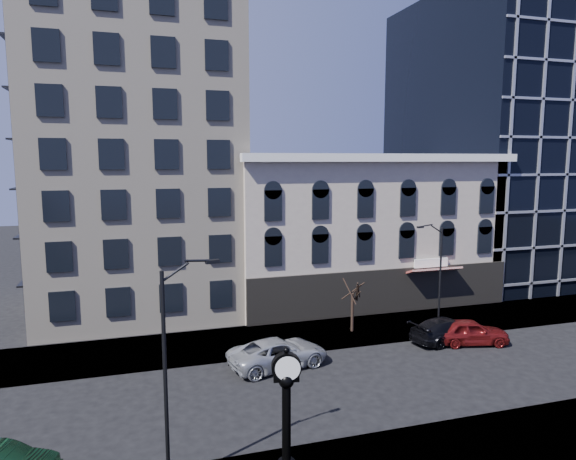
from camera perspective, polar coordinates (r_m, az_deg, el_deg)
name	(u,v)px	position (r m, az deg, el deg)	size (l,w,h in m)	color
ground	(274,395)	(27.77, -1.62, -17.88)	(160.00, 160.00, 0.00)	black
sidewalk_far	(242,342)	(34.93, -5.18, -12.27)	(160.00, 6.00, 0.12)	gray
cream_tower	(133,65)	(43.65, -16.86, 17.09)	(15.90, 15.40, 42.50)	beige
victorian_row	(359,230)	(44.55, 7.86, -0.05)	(22.60, 11.19, 12.50)	#BFAF9D
glass_office	(515,141)	(59.35, 23.92, 9.05)	(20.00, 20.15, 28.00)	black
street_clock	(286,420)	(20.34, -0.18, -20.35)	(1.16, 1.16, 5.13)	black
street_lamp_near	(180,313)	(19.15, -11.90, -9.01)	(2.18, 0.73, 8.52)	black
street_lamp_far	(435,249)	(36.43, 16.01, -2.08)	(2.00, 0.53, 7.75)	black
bare_tree_far	(353,285)	(36.04, 7.21, -6.11)	(2.54, 2.54, 4.36)	black
car_far_a	(278,353)	(30.86, -1.07, -13.51)	(2.73, 5.91, 1.64)	#A5A8AD
car_far_b	(448,330)	(36.44, 17.32, -10.53)	(2.22, 5.47, 1.59)	black
car_far_c	(470,332)	(36.37, 19.59, -10.60)	(1.96, 4.88, 1.66)	maroon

